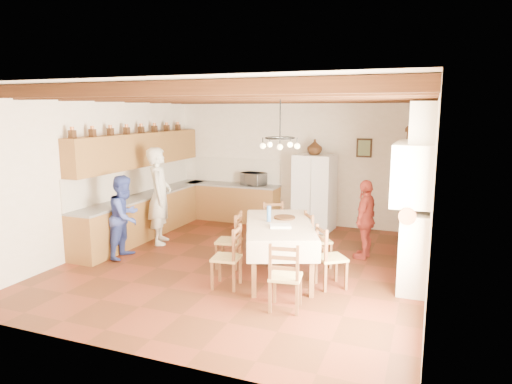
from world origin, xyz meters
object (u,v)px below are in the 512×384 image
at_px(chair_end_near, 286,275).
at_px(chair_left_far, 229,240).
at_px(chair_right_near, 331,257).
at_px(person_woman_blue, 125,217).
at_px(dining_table, 279,228).
at_px(chair_right_far, 318,239).
at_px(chair_end_far, 276,228).
at_px(hutch, 418,189).
at_px(person_man, 160,196).
at_px(person_woman_red, 365,219).
at_px(chair_left_near, 226,257).
at_px(refrigerator, 314,192).
at_px(microwave, 253,179).

bearing_deg(chair_end_near, chair_left_far, -50.45).
height_order(chair_right_near, person_woman_blue, person_woman_blue).
relative_size(dining_table, person_woman_blue, 1.48).
relative_size(chair_right_near, chair_right_far, 1.00).
relative_size(dining_table, chair_right_near, 2.35).
distance_m(chair_left_far, chair_end_far, 1.15).
distance_m(hutch, person_man, 5.09).
xyz_separation_m(chair_left_far, chair_right_near, (1.83, -0.27, 0.00)).
height_order(chair_right_far, chair_end_far, same).
bearing_deg(chair_left_far, dining_table, 75.84).
relative_size(person_woman_blue, person_woman_red, 1.05).
distance_m(chair_end_far, person_woman_red, 1.67).
xyz_separation_m(hutch, chair_end_far, (-2.45, -1.31, -0.70)).
height_order(hutch, chair_right_far, hutch).
relative_size(chair_right_far, chair_end_near, 1.00).
xyz_separation_m(person_man, person_woman_red, (4.02, 0.53, -0.25)).
height_order(chair_right_near, chair_right_far, same).
relative_size(hutch, chair_end_near, 2.46).
distance_m(hutch, chair_right_far, 2.43).
relative_size(chair_right_far, person_woman_blue, 0.63).
distance_m(hutch, chair_left_near, 4.18).
distance_m(refrigerator, chair_end_far, 2.02).
bearing_deg(microwave, chair_end_near, -45.59).
distance_m(chair_left_near, chair_end_far, 1.88).
relative_size(refrigerator, chair_end_far, 1.78).
height_order(chair_end_far, person_man, person_man).
distance_m(chair_left_near, chair_right_far, 1.79).
bearing_deg(chair_end_far, refrigerator, 47.12).
xyz_separation_m(refrigerator, person_woman_blue, (-2.74, -3.20, -0.09)).
xyz_separation_m(dining_table, chair_right_near, (0.90, -0.18, -0.32)).
height_order(chair_left_far, person_woman_red, person_woman_red).
relative_size(person_man, person_woman_blue, 1.28).
height_order(chair_end_near, person_woman_red, person_woman_red).
height_order(hutch, microwave, hutch).
bearing_deg(chair_left_near, person_woman_red, 133.41).
relative_size(chair_left_far, chair_right_near, 1.00).
relative_size(person_man, microwave, 3.56).
bearing_deg(chair_left_near, person_man, -134.20).
xyz_separation_m(dining_table, person_woman_red, (1.18, 1.43, -0.07)).
bearing_deg(refrigerator, microwave, 179.17).
bearing_deg(person_woman_blue, chair_end_near, -112.83).
relative_size(hutch, person_man, 1.21).
distance_m(person_man, person_woman_blue, 1.04).
distance_m(person_man, person_woman_red, 4.06).
height_order(hutch, chair_left_far, hutch).
relative_size(chair_left_far, person_man, 0.49).
distance_m(hutch, chair_end_near, 4.00).
bearing_deg(chair_end_near, dining_table, -76.17).
bearing_deg(chair_end_near, person_man, -40.73).
height_order(chair_right_far, person_woman_red, person_woman_red).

